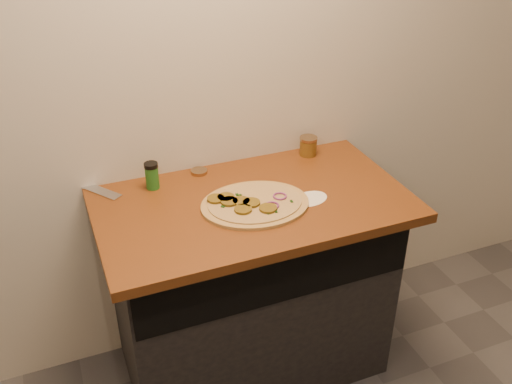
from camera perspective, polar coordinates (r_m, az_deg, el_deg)
name	(u,v)px	position (r m, az deg, el deg)	size (l,w,h in m)	color
cabinet	(250,289)	(2.49, -0.57, -9.65)	(1.10, 0.60, 0.86)	black
countertop	(253,204)	(2.20, -0.34, -1.18)	(1.20, 0.70, 0.04)	brown
pizza	(254,204)	(2.15, -0.22, -1.18)	(0.44, 0.44, 0.03)	tan
chefs_knife	(80,183)	(2.40, -17.18, 0.89)	(0.24, 0.31, 0.02)	#B7BAC1
mason_jar_lid	(199,172)	(2.38, -5.71, 2.05)	(0.07, 0.07, 0.01)	#9E805B
salsa_jar	(308,146)	(2.51, 5.24, 4.61)	(0.08, 0.08, 0.08)	maroon
spice_shaker	(152,176)	(2.28, -10.37, 1.63)	(0.05, 0.05, 0.11)	#216520
flour_spill	(310,199)	(2.20, 5.43, -0.68)	(0.15, 0.15, 0.00)	silver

